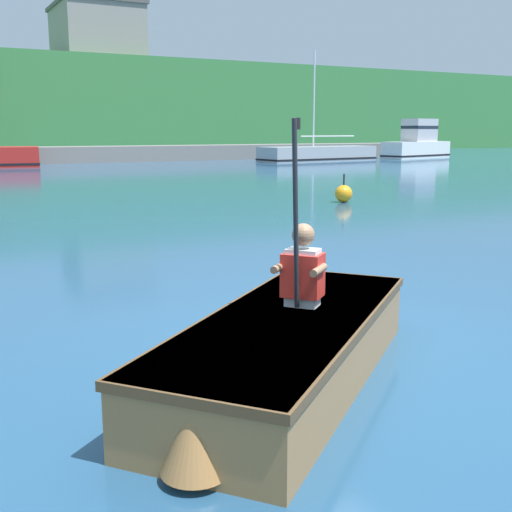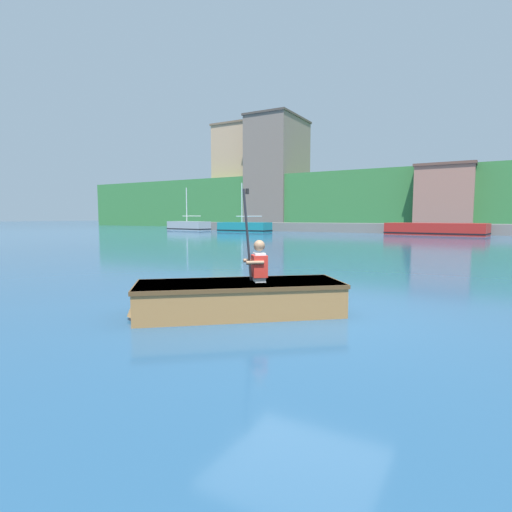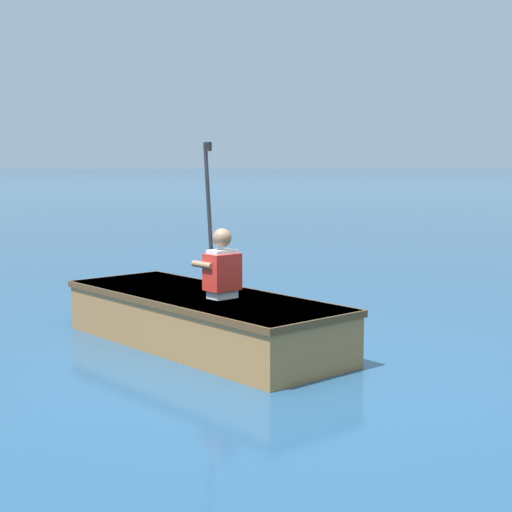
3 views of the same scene
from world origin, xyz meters
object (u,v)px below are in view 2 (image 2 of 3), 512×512
moored_boat_dock_center_near (244,227)px  person_paddler (259,262)px  moored_boat_dock_west_end (435,229)px  rowboat_foreground (236,296)px  moored_boat_dock_west_inner (188,226)px

moored_boat_dock_center_near → person_paddler: size_ratio=4.01×
moored_boat_dock_center_near → person_paddler: moored_boat_dock_center_near is taller
moored_boat_dock_west_end → rowboat_foreground: (0.32, -31.24, -0.19)m
moored_boat_dock_west_end → moored_boat_dock_center_near: size_ratio=1.45×
moored_boat_dock_west_end → moored_boat_dock_center_near: (-17.39, -2.01, -0.00)m
moored_boat_dock_west_end → rowboat_foreground: size_ratio=2.64×
moored_boat_dock_center_near → rowboat_foreground: 34.18m
moored_boat_dock_west_end → moored_boat_dock_center_near: bearing=-173.4°
person_paddler → moored_boat_dock_west_inner: bearing=130.8°
moored_boat_dock_west_inner → rowboat_foreground: moored_boat_dock_west_inner is taller
rowboat_foreground → moored_boat_dock_center_near: bearing=121.2°
moored_boat_dock_west_inner → rowboat_foreground: bearing=-49.7°
moored_boat_dock_west_inner → person_paddler: 40.06m
rowboat_foreground → moored_boat_dock_west_inner: bearing=130.3°
moored_boat_dock_center_near → person_paddler: (17.97, -29.02, 0.32)m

